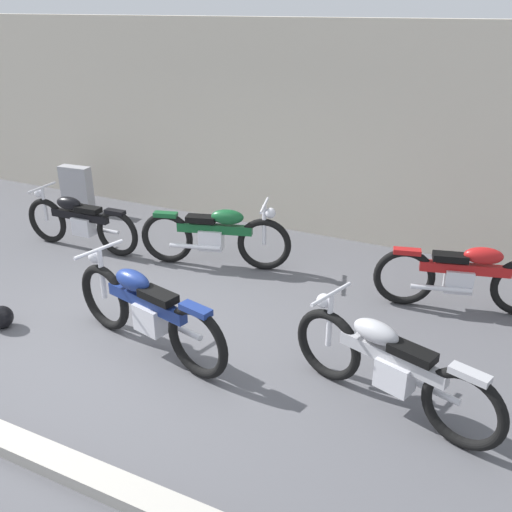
{
  "coord_description": "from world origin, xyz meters",
  "views": [
    {
      "loc": [
        3.54,
        -4.15,
        3.39
      ],
      "look_at": [
        0.79,
        1.5,
        0.55
      ],
      "focal_mm": 39.29,
      "sensor_mm": 36.0,
      "label": 1
    }
  ],
  "objects_px": {
    "motorcycle_silver": "(389,365)",
    "motorcycle_black": "(80,221)",
    "motorcycle_blue": "(146,310)",
    "helmet": "(2,317)",
    "motorcycle_green": "(216,235)",
    "motorcycle_red": "(465,276)",
    "stone_marker": "(77,189)"
  },
  "relations": [
    {
      "from": "helmet",
      "to": "motorcycle_black",
      "type": "height_order",
      "value": "motorcycle_black"
    },
    {
      "from": "stone_marker",
      "to": "motorcycle_blue",
      "type": "relative_size",
      "value": 0.37
    },
    {
      "from": "motorcycle_blue",
      "to": "motorcycle_red",
      "type": "relative_size",
      "value": 1.07
    },
    {
      "from": "stone_marker",
      "to": "motorcycle_green",
      "type": "xyz_separation_m",
      "value": [
        3.35,
        -0.93,
        0.06
      ]
    },
    {
      "from": "motorcycle_blue",
      "to": "motorcycle_silver",
      "type": "relative_size",
      "value": 1.07
    },
    {
      "from": "motorcycle_silver",
      "to": "motorcycle_black",
      "type": "bearing_deg",
      "value": -0.31
    },
    {
      "from": "motorcycle_blue",
      "to": "helmet",
      "type": "bearing_deg",
      "value": 24.63
    },
    {
      "from": "motorcycle_silver",
      "to": "motorcycle_green",
      "type": "relative_size",
      "value": 0.98
    },
    {
      "from": "stone_marker",
      "to": "motorcycle_black",
      "type": "xyz_separation_m",
      "value": [
        1.22,
        -1.28,
        0.03
      ]
    },
    {
      "from": "motorcycle_red",
      "to": "helmet",
      "type": "bearing_deg",
      "value": -164.18
    },
    {
      "from": "helmet",
      "to": "motorcycle_silver",
      "type": "height_order",
      "value": "motorcycle_silver"
    },
    {
      "from": "helmet",
      "to": "motorcycle_silver",
      "type": "relative_size",
      "value": 0.13
    },
    {
      "from": "stone_marker",
      "to": "helmet",
      "type": "distance_m",
      "value": 3.97
    },
    {
      "from": "motorcycle_green",
      "to": "helmet",
      "type": "bearing_deg",
      "value": -135.06
    },
    {
      "from": "helmet",
      "to": "motorcycle_green",
      "type": "distance_m",
      "value": 2.89
    },
    {
      "from": "helmet",
      "to": "motorcycle_silver",
      "type": "distance_m",
      "value": 4.33
    },
    {
      "from": "motorcycle_green",
      "to": "motorcycle_red",
      "type": "bearing_deg",
      "value": -12.42
    },
    {
      "from": "motorcycle_green",
      "to": "motorcycle_black",
      "type": "bearing_deg",
      "value": 173.18
    },
    {
      "from": "stone_marker",
      "to": "motorcycle_red",
      "type": "bearing_deg",
      "value": -6.21
    },
    {
      "from": "stone_marker",
      "to": "motorcycle_green",
      "type": "relative_size",
      "value": 0.39
    },
    {
      "from": "helmet",
      "to": "motorcycle_black",
      "type": "xyz_separation_m",
      "value": [
        -0.74,
        2.16,
        0.3
      ]
    },
    {
      "from": "stone_marker",
      "to": "motorcycle_red",
      "type": "distance_m",
      "value": 6.66
    },
    {
      "from": "helmet",
      "to": "motorcycle_silver",
      "type": "xyz_separation_m",
      "value": [
        4.28,
        0.54,
        0.33
      ]
    },
    {
      "from": "motorcycle_blue",
      "to": "motorcycle_green",
      "type": "xyz_separation_m",
      "value": [
        -0.38,
        2.14,
        -0.02
      ]
    },
    {
      "from": "motorcycle_blue",
      "to": "motorcycle_silver",
      "type": "xyz_separation_m",
      "value": [
        2.51,
        0.17,
        -0.02
      ]
    },
    {
      "from": "motorcycle_silver",
      "to": "motorcycle_green",
      "type": "distance_m",
      "value": 3.5
    },
    {
      "from": "motorcycle_green",
      "to": "motorcycle_silver",
      "type": "bearing_deg",
      "value": -50.35
    },
    {
      "from": "motorcycle_silver",
      "to": "motorcycle_red",
      "type": "distance_m",
      "value": 2.21
    },
    {
      "from": "motorcycle_silver",
      "to": "motorcycle_black",
      "type": "distance_m",
      "value": 5.28
    },
    {
      "from": "motorcycle_blue",
      "to": "motorcycle_black",
      "type": "height_order",
      "value": "motorcycle_blue"
    },
    {
      "from": "motorcycle_red",
      "to": "motorcycle_black",
      "type": "bearing_deg",
      "value": 171.43
    },
    {
      "from": "motorcycle_black",
      "to": "motorcycle_green",
      "type": "height_order",
      "value": "motorcycle_green"
    }
  ]
}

